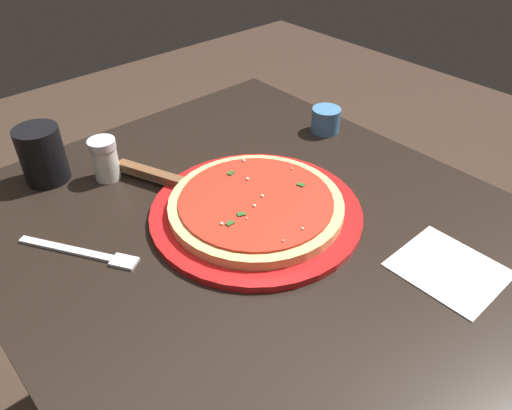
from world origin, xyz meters
TOP-DOWN VIEW (x-y plane):
  - restaurant_table at (0.00, 0.00)m, footprint 0.85×0.74m
  - serving_plate at (-0.02, 0.01)m, footprint 0.33×0.33m
  - pizza at (-0.02, 0.01)m, footprint 0.27×0.27m
  - pizza_server at (-0.17, -0.04)m, footprint 0.22×0.12m
  - cup_tall_drink at (-0.33, -0.19)m, footprint 0.07×0.07m
  - cup_small_sauce at (-0.13, 0.30)m, footprint 0.06×0.06m
  - napkin_folded_right at (0.25, 0.13)m, footprint 0.14×0.12m
  - fork at (-0.12, -0.23)m, footprint 0.17×0.11m
  - parmesan_shaker at (-0.27, -0.11)m, footprint 0.05×0.05m

SIDE VIEW (x-z plane):
  - restaurant_table at x=0.00m, z-range 0.21..0.94m
  - napkin_folded_right at x=0.25m, z-range 0.74..0.74m
  - fork at x=-0.12m, z-range 0.74..0.74m
  - serving_plate at x=-0.02m, z-range 0.74..0.75m
  - pizza_server at x=-0.17m, z-range 0.75..0.76m
  - pizza at x=-0.02m, z-range 0.75..0.77m
  - cup_small_sauce at x=-0.13m, z-range 0.74..0.78m
  - parmesan_shaker at x=-0.27m, z-range 0.74..0.81m
  - cup_tall_drink at x=-0.33m, z-range 0.74..0.83m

